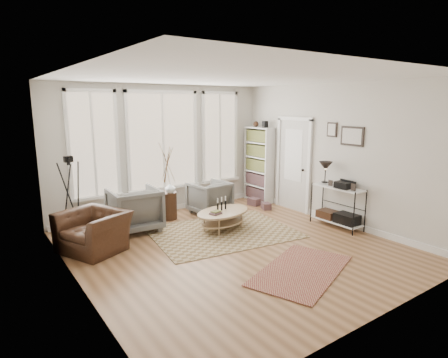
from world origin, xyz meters
TOP-DOWN VIEW (x-y plane):
  - room at (0.02, 0.03)m, footprint 5.50×5.54m
  - bay_window at (0.00, 2.71)m, footprint 4.14×0.12m
  - door at (2.57, 1.15)m, footprint 0.09×1.06m
  - bookcase at (2.44, 2.23)m, footprint 0.31×0.85m
  - low_shelf at (2.38, -0.30)m, footprint 0.38×1.08m
  - wall_art at (2.58, -0.27)m, footprint 0.04×0.88m
  - rug_main at (0.27, 0.74)m, footprint 2.94×2.36m
  - rug_runner at (0.25, -1.36)m, footprint 2.07×1.62m
  - coffee_table at (0.36, 0.87)m, footprint 1.38×1.06m
  - armchair_left at (-1.08, 1.85)m, footprint 0.98×1.00m
  - armchair_right at (0.76, 1.98)m, footprint 0.88×0.90m
  - side_table at (-0.20, 2.16)m, footprint 0.40×0.40m
  - vase at (-0.18, 2.07)m, footprint 0.27×0.27m
  - accent_chair at (-2.05, 1.27)m, footprint 1.34×1.27m
  - tripod_camera at (-2.18, 2.14)m, footprint 0.54×0.54m
  - book_stack_near at (2.05, 1.94)m, footprint 0.26×0.31m
  - book_stack_far at (2.05, 1.49)m, footprint 0.26×0.29m

SIDE VIEW (x-z plane):
  - rug_main at x=0.27m, z-range 0.00..0.01m
  - rug_runner at x=0.25m, z-range 0.01..0.02m
  - book_stack_far at x=2.05m, z-range 0.00..0.15m
  - book_stack_near at x=2.05m, z-range 0.00..0.18m
  - coffee_table at x=0.36m, z-range 0.02..0.59m
  - accent_chair at x=-2.05m, z-range 0.00..0.68m
  - armchair_right at x=0.76m, z-range 0.00..0.75m
  - armchair_left at x=-1.08m, z-range 0.00..0.86m
  - low_shelf at x=2.38m, z-range -0.14..1.16m
  - vase at x=-0.18m, z-range 0.59..0.82m
  - tripod_camera at x=-2.18m, z-range -0.06..1.48m
  - side_table at x=-0.20m, z-range -0.03..1.63m
  - bookcase at x=2.44m, z-range -0.07..1.99m
  - door at x=2.57m, z-range 0.01..2.23m
  - room at x=0.02m, z-range -0.02..2.88m
  - bay_window at x=0.00m, z-range 0.49..2.73m
  - wall_art at x=2.58m, z-range 1.66..2.10m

